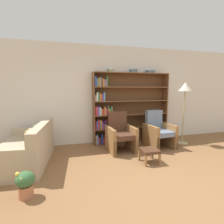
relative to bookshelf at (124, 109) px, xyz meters
The scene contains 12 objects.
ground_plane 2.54m from the bookshelf, 95.47° to the right, with size 24.00×24.00×0.00m, color brown.
wall_back 0.49m from the bookshelf, 142.79° to the left, with size 12.00×0.06×2.75m.
bookshelf is the anchor object (origin of this frame).
bowl_brass 1.15m from the bookshelf, behind, with size 0.21×0.21×0.08m.
bowl_olive 1.12m from the bookshelf, ahead, with size 0.24×0.24×0.10m.
bowl_stoneware 1.34m from the bookshelf, ahead, with size 0.29×0.29×0.08m.
couch 2.71m from the bookshelf, 159.64° to the right, with size 1.11×1.75×0.83m.
armchair_leather 0.93m from the bookshelf, 116.29° to the right, with size 0.67×0.71×0.97m.
armchair_cushioned 1.14m from the bookshelf, 42.20° to the right, with size 0.71×0.74×0.97m.
floor_lamp 1.75m from the bookshelf, 20.82° to the right, with size 0.36×0.36×1.73m.
footstool 1.70m from the bookshelf, 88.64° to the right, with size 0.35×0.35×0.29m.
potted_plant 3.20m from the bookshelf, 136.08° to the right, with size 0.26×0.26×0.40m.
Camera 1 is at (-1.44, -2.41, 1.56)m, focal length 28.00 mm.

